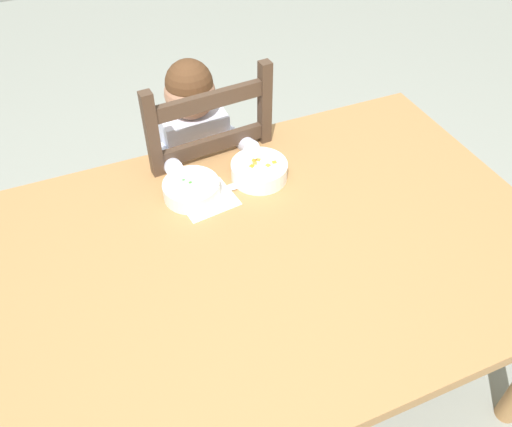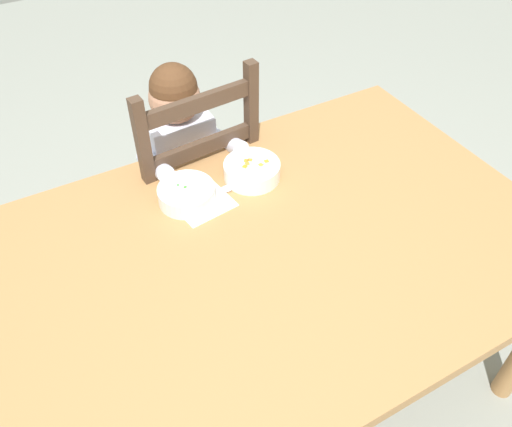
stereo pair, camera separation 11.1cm
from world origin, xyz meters
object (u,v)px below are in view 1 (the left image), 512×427
dining_chair (202,186)px  bowl_of_carrots (259,170)px  dining_table (273,264)px  child_figure (198,151)px  bowl_of_peas (191,189)px  spoon (239,185)px

dining_chair → bowl_of_carrots: bearing=-70.4°
dining_chair → dining_table: bearing=-87.1°
child_figure → dining_chair: bearing=53.7°
bowl_of_peas → spoon: bowl_of_peas is taller
dining_table → bowl_of_carrots: bowl_of_carrots is taller
bowl_of_carrots → spoon: 0.08m
dining_table → child_figure: bearing=93.3°
dining_table → bowl_of_peas: bowl_of_peas is taller
dining_chair → bowl_of_peas: size_ratio=5.96×
dining_chair → child_figure: size_ratio=1.03×
bowl_of_peas → bowl_of_carrots: bearing=-0.0°
child_figure → bowl_of_carrots: (0.11, -0.29, 0.10)m
child_figure → bowl_of_carrots: child_figure is taller
dining_chair → spoon: size_ratio=7.31×
child_figure → bowl_of_peas: size_ratio=5.81×
dining_table → dining_chair: dining_chair is taller
dining_chair → bowl_of_peas: (-0.11, -0.30, 0.26)m
bowl_of_carrots → spoon: bearing=-168.8°
dining_chair → bowl_of_carrots: (0.11, -0.30, 0.27)m
child_figure → spoon: size_ratio=7.13×
dining_chair → bowl_of_peas: 0.41m
dining_chair → spoon: bearing=-84.4°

